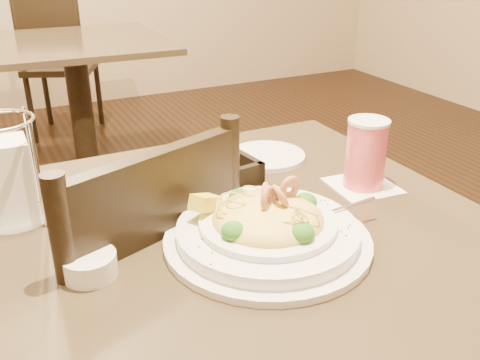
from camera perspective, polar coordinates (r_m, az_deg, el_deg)
name	(u,v)px	position (r m, az deg, el deg)	size (l,w,h in m)	color
main_table	(244,325)	(1.13, 0.47, -15.19)	(0.90, 0.90, 0.75)	black
background_table	(78,87)	(2.94, -16.86, 9.51)	(0.93, 0.93, 0.75)	black
dining_chair_near	(129,317)	(1.20, -11.77, -14.10)	(0.54, 0.54, 0.93)	black
dining_chair_far	(59,61)	(3.67, -18.79, 11.91)	(0.55, 0.55, 0.93)	black
pasta_bowl	(267,227)	(0.92, 2.94, -5.05)	(0.40, 0.36, 0.11)	white
drink_glass	(366,154)	(1.13, 13.27, 2.68)	(0.14, 0.14, 0.15)	white
bread_basket	(201,177)	(1.13, -4.14, 0.35)	(0.23, 0.20, 0.06)	black
napkin_caddy	(8,179)	(1.05, -23.48, 0.11)	(0.13, 0.13, 0.20)	silver
side_plate	(267,156)	(1.28, 2.89, 2.58)	(0.18, 0.18, 0.01)	white
butter_ramekin	(90,265)	(0.87, -15.74, -8.74)	(0.08, 0.08, 0.04)	white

